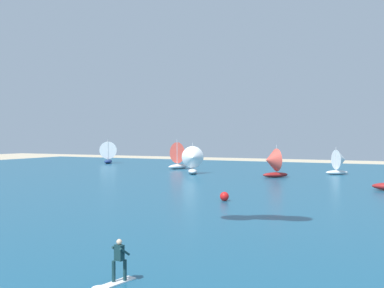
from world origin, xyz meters
name	(u,v)px	position (x,y,z in m)	size (l,w,h in m)	color
ocean	(338,187)	(0.00, 50.33, 0.05)	(160.00, 90.00, 0.10)	navy
kitesurfer	(116,268)	(-3.09, 12.42, 0.70)	(0.95, 2.02, 1.67)	white
sailboat_mid_right	(272,163)	(-9.61, 58.12, 2.13)	(3.93, 3.88, 4.43)	maroon
sailboat_center_horizon	(340,162)	(-1.86, 66.91, 1.97)	(3.67, 3.45, 4.08)	white
sailboat_mid_left	(181,155)	(-28.34, 67.51, 2.46)	(4.05, 4.59, 5.15)	white
sailboat_heeled_over	(109,152)	(-49.10, 75.32, 2.41)	(4.03, 4.52, 5.05)	navy
sailboat_trailing	(193,160)	(-21.74, 58.49, 2.22)	(3.69, 4.13, 4.63)	silver
marker_buoy	(224,196)	(-7.35, 34.63, 0.49)	(0.79, 0.79, 0.79)	red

